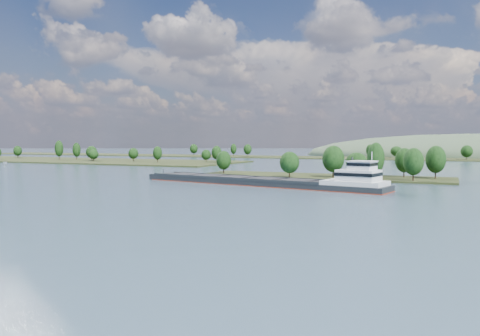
% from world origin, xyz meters
% --- Properties ---
extents(ground, '(1800.00, 1800.00, 0.00)m').
position_xyz_m(ground, '(0.00, 120.00, 0.00)').
color(ground, '#34485A').
rests_on(ground, ground).
extents(tree_island, '(100.00, 33.09, 14.64)m').
position_xyz_m(tree_island, '(7.92, 179.18, 3.93)').
color(tree_island, black).
rests_on(tree_island, ground).
extents(left_bank, '(300.00, 80.00, 16.04)m').
position_xyz_m(left_bank, '(-229.00, 260.06, 0.84)').
color(left_bank, black).
rests_on(left_bank, ground).
extents(back_shoreline, '(900.00, 60.00, 15.78)m').
position_xyz_m(back_shoreline, '(8.19, 399.91, 0.71)').
color(back_shoreline, black).
rests_on(back_shoreline, ground).
extents(hill_west, '(320.00, 160.00, 44.00)m').
position_xyz_m(hill_west, '(60.00, 500.00, 0.00)').
color(hill_west, '#384B33').
rests_on(hill_west, ground).
extents(cargo_barge, '(89.89, 27.69, 12.11)m').
position_xyz_m(cargo_barge, '(-5.43, 138.19, 1.53)').
color(cargo_barge, black).
rests_on(cargo_barge, ground).
extents(motorboat, '(5.56, 3.92, 2.01)m').
position_xyz_m(motorboat, '(-202.20, 197.27, 1.01)').
color(motorboat, silver).
rests_on(motorboat, ground).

